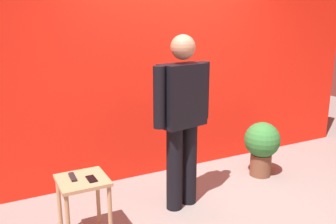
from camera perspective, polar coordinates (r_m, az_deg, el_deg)
ground_plane at (r=3.79m, az=10.62°, el=-15.87°), size 12.00×12.00×0.00m
back_wall_red at (r=4.49m, az=0.42°, el=7.41°), size 5.86×0.12×2.71m
standing_person at (r=3.56m, az=2.28°, el=-0.35°), size 0.70×0.33×1.77m
side_table at (r=3.21m, az=-13.34°, el=-12.28°), size 0.41×0.41×0.59m
cell_phone at (r=3.12m, az=-12.06°, el=-10.35°), size 0.07×0.14×0.01m
tv_remote at (r=3.18m, az=-14.92°, el=-9.95°), size 0.05×0.17×0.02m
potted_plant at (r=4.61m, az=14.69°, el=-5.00°), size 0.44×0.44×0.69m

